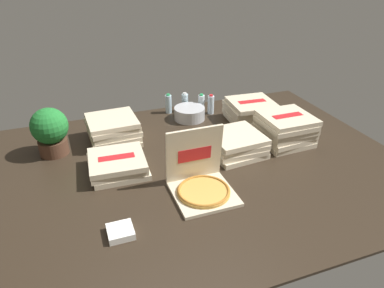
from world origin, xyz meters
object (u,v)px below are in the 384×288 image
Objects in this scene: water_bottle_2 at (185,103)px; water_bottle_3 at (201,104)px; pizza_stack_left_near at (285,129)px; water_bottle_1 at (168,104)px; napkin_pile at (121,232)px; potted_plant at (50,130)px; pizza_stack_center_far at (250,111)px; water_bottle_0 at (211,105)px; ice_bucket at (190,113)px; pizza_stack_left_mid at (118,164)px; pizza_stack_center_near at (113,129)px; pizza_stack_right_near at (236,143)px; open_pizza_box at (201,182)px.

water_bottle_3 is at bearing -31.94° from water_bottle_2.
pizza_stack_left_near reaches higher than water_bottle_1.
potted_plant is at bearing 106.64° from napkin_pile.
pizza_stack_center_far is at bearing -40.91° from water_bottle_2.
pizza_stack_center_far reaches higher than water_bottle_3.
water_bottle_1 is at bearing 157.23° from water_bottle_0.
pizza_stack_left_near is 1.10× the size of potted_plant.
water_bottle_1 is at bearing 64.16° from napkin_pile.
potted_plant is at bearing -168.63° from ice_bucket.
water_bottle_2 is 0.51× the size of potted_plant.
pizza_stack_center_near is at bearing 84.01° from pizza_stack_left_mid.
potted_plant is (-1.28, -0.26, 0.15)m from ice_bucket.
water_bottle_1 reaches higher than napkin_pile.
water_bottle_3 reaches higher than pizza_stack_right_near.
water_bottle_0 is 1.57m from potted_plant.
open_pizza_box is 1.40m from water_bottle_1.
potted_plant reaches higher than ice_bucket.
water_bottle_0 is (0.25, 0.06, 0.04)m from ice_bucket.
pizza_stack_left_near is 1.96m from potted_plant.
pizza_stack_left_mid is at bearing -140.71° from water_bottle_3.
pizza_stack_right_near is at bearing -31.93° from pizza_stack_center_near.
open_pizza_box is 1.41m from water_bottle_2.
pizza_stack_center_near is at bearing 82.47° from napkin_pile.
pizza_stack_left_near is at bearing -1.03° from pizza_stack_left_mid.
water_bottle_3 is at bearing 148.86° from water_bottle_0.
water_bottle_2 is 1.39m from potted_plant.
potted_plant is at bearing -156.96° from water_bottle_1.
pizza_stack_right_near is 0.99× the size of pizza_stack_center_near.
open_pizza_box is 1.22m from ice_bucket.
potted_plant is at bearing -168.44° from water_bottle_0.
napkin_pile is at bearing -158.39° from open_pizza_box.
pizza_stack_left_mid reaches higher than ice_bucket.
pizza_stack_left_mid is at bearing -45.29° from potted_plant.
open_pizza_box is at bearing 21.61° from napkin_pile.
water_bottle_1 is 1.33× the size of napkin_pile.
open_pizza_box is at bearing -105.98° from ice_bucket.
open_pizza_box is 0.65m from napkin_pile.
potted_plant is (-1.54, -0.31, 0.12)m from water_bottle_0.
pizza_stack_center_near is (-1.39, 0.55, -0.02)m from pizza_stack_left_near.
open_pizza_box is at bearing -43.81° from potted_plant.
pizza_stack_left_mid is at bearing 177.18° from pizza_stack_right_near.
pizza_stack_right_near is (-0.48, -0.02, -0.04)m from pizza_stack_left_near.
pizza_stack_left_mid is 0.98× the size of pizza_stack_center_near.
potted_plant is at bearing 136.19° from open_pizza_box.
water_bottle_3 is at bearing 68.51° from open_pizza_box.
water_bottle_2 is (0.02, 0.20, 0.04)m from ice_bucket.
water_bottle_2 is at bearing 59.13° from napkin_pile.
pizza_stack_left_mid is 2.18× the size of water_bottle_2.
pizza_stack_center_far is (-0.08, 0.49, -0.02)m from pizza_stack_left_near.
pizza_stack_center_near reaches higher than water_bottle_0.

